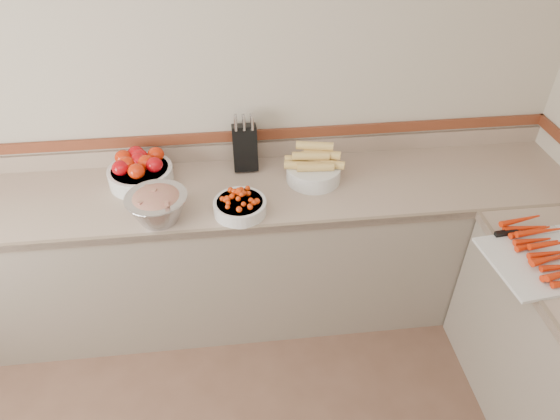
{
  "coord_description": "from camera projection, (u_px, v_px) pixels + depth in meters",
  "views": [
    {
      "loc": [
        0.14,
        -0.5,
        2.46
      ],
      "look_at": [
        0.35,
        1.35,
        1.0
      ],
      "focal_mm": 32.0,
      "sensor_mm": 36.0,
      "label": 1
    }
  ],
  "objects": [
    {
      "name": "back_wall",
      "position": [
        201.0,
        95.0,
        2.65
      ],
      "size": [
        4.0,
        0.0,
        4.0
      ],
      "primitive_type": "plane",
      "rotation": [
        1.57,
        0.0,
        0.0
      ],
      "color": "#C0B39F",
      "rests_on": "ground_plane"
    },
    {
      "name": "counter_back",
      "position": [
        215.0,
        253.0,
        2.92
      ],
      "size": [
        4.0,
        0.65,
        1.08
      ],
      "color": "tan",
      "rests_on": "ground_plane"
    },
    {
      "name": "knife_block",
      "position": [
        245.0,
        146.0,
        2.76
      ],
      "size": [
        0.14,
        0.16,
        0.33
      ],
      "color": "black",
      "rests_on": "counter_back"
    },
    {
      "name": "tomato_bowl",
      "position": [
        140.0,
        170.0,
        2.67
      ],
      "size": [
        0.35,
        0.35,
        0.17
      ],
      "color": "silver",
      "rests_on": "counter_back"
    },
    {
      "name": "cherry_tomato_bowl",
      "position": [
        240.0,
        205.0,
        2.48
      ],
      "size": [
        0.27,
        0.27,
        0.15
      ],
      "color": "silver",
      "rests_on": "counter_back"
    },
    {
      "name": "corn_bowl",
      "position": [
        314.0,
        168.0,
        2.69
      ],
      "size": [
        0.33,
        0.3,
        0.22
      ],
      "color": "silver",
      "rests_on": "counter_back"
    },
    {
      "name": "rhubarb_bowl",
      "position": [
        157.0,
        205.0,
        2.41
      ],
      "size": [
        0.3,
        0.3,
        0.17
      ],
      "color": "#B2B2BA",
      "rests_on": "counter_back"
    },
    {
      "name": "cutting_board",
      "position": [
        546.0,
        255.0,
        2.23
      ],
      "size": [
        0.55,
        0.48,
        0.07
      ],
      "color": "silver",
      "rests_on": "counter_right"
    }
  ]
}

